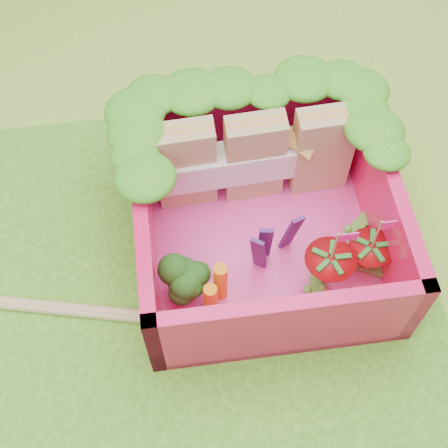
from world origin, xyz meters
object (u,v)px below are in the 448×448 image
at_px(broccoli, 183,278).
at_px(bento_box, 265,217).
at_px(strawberry_right, 367,257).
at_px(sandwich_stack, 255,158).
at_px(strawberry_left, 327,271).
at_px(chopsticks, 7,303).

bearing_deg(broccoli, bento_box, 31.01).
bearing_deg(broccoli, strawberry_right, 1.16).
xyz_separation_m(sandwich_stack, strawberry_right, (0.49, -0.60, -0.15)).
bearing_deg(sandwich_stack, strawberry_left, -67.63).
bearing_deg(bento_box, chopsticks, -172.16).
xyz_separation_m(broccoli, chopsticks, (-0.92, 0.08, -0.20)).
bearing_deg(strawberry_right, bento_box, 153.30).
height_order(bento_box, sandwich_stack, sandwich_stack).
height_order(sandwich_stack, strawberry_right, sandwich_stack).
height_order(broccoli, chopsticks, broccoli).
relative_size(bento_box, broccoli, 4.14).
distance_m(bento_box, broccoli, 0.53).
relative_size(sandwich_stack, strawberry_left, 2.13).
bearing_deg(sandwich_stack, chopsticks, -158.71).
bearing_deg(sandwich_stack, strawberry_right, -50.54).
bearing_deg(broccoli, strawberry_left, -2.73).
height_order(sandwich_stack, chopsticks, sandwich_stack).
bearing_deg(chopsticks, sandwich_stack, 21.29).
height_order(sandwich_stack, strawberry_left, sandwich_stack).
distance_m(bento_box, chopsticks, 1.41).
relative_size(bento_box, sandwich_stack, 1.22).
distance_m(bento_box, sandwich_stack, 0.35).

